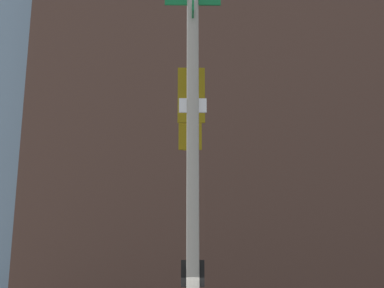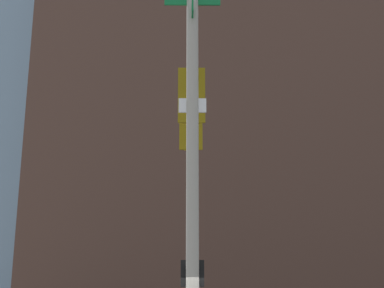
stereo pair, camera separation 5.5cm
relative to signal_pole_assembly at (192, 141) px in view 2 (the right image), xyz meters
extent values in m
cylinder|color=#9E998C|center=(0.34, -1.65, -1.39)|extent=(0.20, 0.20, 7.42)
cylinder|color=#9E998C|center=(-0.21, 1.01, 1.57)|extent=(1.21, 5.35, 0.12)
cylinder|color=#9E998C|center=(0.14, -0.69, 1.12)|extent=(0.29, 1.03, 0.75)
cube|color=#0F6B33|center=(0.34, -1.65, 1.77)|extent=(0.18, 0.72, 0.24)
cube|color=white|center=(0.34, -1.65, 0.13)|extent=(0.45, 0.12, 0.24)
cube|color=gold|center=(-0.08, 0.40, 1.01)|extent=(0.40, 0.40, 1.00)
cube|color=#7D640C|center=(-0.04, 0.21, 1.01)|extent=(0.54, 0.15, 1.16)
sphere|color=#470A07|center=(-0.12, 0.60, 1.31)|extent=(0.20, 0.20, 0.20)
cylinder|color=gold|center=(-0.14, 0.66, 1.40)|extent=(0.23, 0.09, 0.23)
sphere|color=#F29E0C|center=(-0.12, 0.60, 1.01)|extent=(0.20, 0.20, 0.20)
cylinder|color=gold|center=(-0.14, 0.66, 1.10)|extent=(0.23, 0.09, 0.23)
sphere|color=#0A3819|center=(-0.12, 0.60, 0.71)|extent=(0.20, 0.20, 0.20)
cylinder|color=gold|center=(-0.14, 0.66, 0.80)|extent=(0.23, 0.09, 0.23)
cube|color=gold|center=(-0.50, 2.44, 1.01)|extent=(0.40, 0.40, 1.00)
cube|color=#7D640C|center=(-0.46, 2.26, 1.01)|extent=(0.54, 0.15, 1.16)
sphere|color=#470A07|center=(-0.54, 2.64, 1.31)|extent=(0.20, 0.20, 0.20)
cylinder|color=gold|center=(-0.55, 2.71, 1.40)|extent=(0.23, 0.09, 0.23)
sphere|color=#4C330A|center=(-0.54, 2.64, 1.01)|extent=(0.20, 0.20, 0.20)
cylinder|color=gold|center=(-0.55, 2.71, 1.10)|extent=(0.23, 0.09, 0.23)
sphere|color=green|center=(-0.54, 2.64, 0.71)|extent=(0.20, 0.20, 0.20)
cylinder|color=gold|center=(-0.55, 2.71, 0.80)|extent=(0.23, 0.09, 0.23)
cube|color=black|center=(0.29, -1.41, -2.54)|extent=(0.40, 0.32, 0.40)
cube|color=#EA5914|center=(0.26, -1.27, -2.54)|extent=(0.25, 0.07, 0.28)
cube|color=#4C3328|center=(-3.95, 32.24, 20.41)|extent=(23.77, 18.72, 51.02)
camera|label=1|loc=(1.96, -10.24, -2.93)|focal=53.12mm
camera|label=2|loc=(2.01, -10.23, -2.93)|focal=53.12mm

